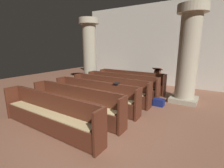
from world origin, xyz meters
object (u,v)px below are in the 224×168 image
Objects in this scene: pew_row_2 at (109,89)px; lectern at (157,79)px; pillar_aisle_side at (188,54)px; kneeler_box_navy at (159,102)px; pew_row_5 at (48,112)px; pew_row_1 at (121,84)px; pillar_far_side at (90,51)px; pew_row_3 at (95,94)px; hymn_book at (117,83)px; pew_row_4 at (75,102)px; pew_row_0 at (131,80)px.

lectern is (0.95, 3.17, -0.06)m from pew_row_2.
kneeler_box_navy is (-0.70, -1.04, -1.77)m from pillar_aisle_side.
kneeler_box_navy is (1.88, 3.38, -0.38)m from pew_row_5.
pillar_far_side is (-2.53, 0.87, 1.39)m from pew_row_1.
kneeler_box_navy is (1.88, 1.46, -0.38)m from pew_row_3.
hymn_book is at bearing -130.17° from kneeler_box_navy.
pillar_aisle_side is (2.58, 2.50, 1.39)m from pew_row_3.
pew_row_2 is 1.92m from pew_row_4.
lectern is at bearing 135.15° from pillar_aisle_side.
pew_row_2 is 3.42m from pillar_far_side.
hymn_book reaches higher than kneeler_box_navy.
pew_row_0 and pew_row_1 have the same top height.
pew_row_4 is 1.48m from hymn_book.
pillar_far_side reaches higher than pew_row_3.
pew_row_0 is at bearing 106.71° from hymn_book.
pillar_far_side is at bearing 118.32° from pew_row_5.
pillar_aisle_side is 2.72m from lectern.
pew_row_5 is 0.94× the size of pillar_aisle_side.
pillar_aisle_side is (2.58, 3.46, 1.39)m from pew_row_4.
lectern is 2.80× the size of kneeler_box_navy.
pew_row_4 is 0.94× the size of pillar_aisle_side.
pew_row_4 is 4.54m from pillar_aisle_side.
pillar_far_side is at bearing 163.34° from kneeler_box_navy.
lectern is at bearing 52.79° from pew_row_0.
pew_row_5 is (0.00, -3.83, 0.00)m from pew_row_1.
pew_row_0 and pew_row_5 have the same top height.
pew_row_5 is 6.12m from lectern.
pew_row_1 is 8.91× the size of kneeler_box_navy.
pew_row_2 is at bearing -149.15° from pillar_aisle_side.
pew_row_4 is at bearing -90.00° from pew_row_0.
pew_row_1 is 1.00× the size of pew_row_4.
pew_row_2 is at bearing -164.93° from kneeler_box_navy.
pew_row_4 is at bearing -100.59° from lectern.
pillar_far_side is at bearing 144.20° from pew_row_2.
hymn_book is at bearing -92.11° from lectern.
pillar_aisle_side is 17.54× the size of hymn_book.
hymn_book is at bearing -127.57° from pillar_aisle_side.
pew_row_0 is at bearing 1.99° from pillar_far_side.
pew_row_2 is 0.96m from pew_row_3.
pillar_far_side is at bearing -178.01° from pew_row_0.
pillar_far_side is (-2.53, 3.74, 1.39)m from pew_row_4.
pillar_aisle_side is at bearing -8.20° from pew_row_0.
lectern reaches higher than pew_row_0.
pew_row_2 is 0.94× the size of pillar_far_side.
pillar_aisle_side reaches higher than hymn_book.
pew_row_5 is (0.00, -0.96, 0.00)m from pew_row_4.
pew_row_4 is 16.52× the size of hymn_book.
hymn_book is (0.81, 1.15, 0.46)m from pew_row_4.
pillar_far_side is (-2.53, 4.70, 1.39)m from pew_row_5.
pew_row_0 is at bearing -127.21° from lectern.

